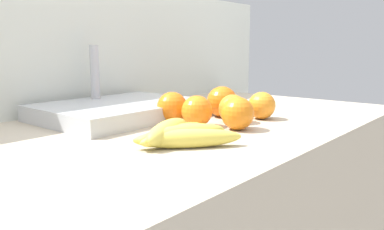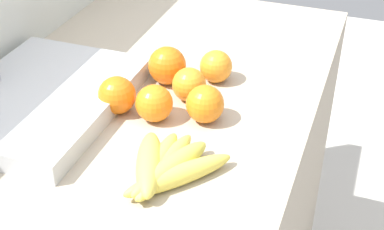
{
  "view_description": "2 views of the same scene",
  "coord_description": "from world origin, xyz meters",
  "px_view_note": "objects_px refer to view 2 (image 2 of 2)",
  "views": [
    {
      "loc": [
        -0.51,
        -0.6,
        1.12
      ],
      "look_at": [
        0.09,
        -0.09,
        0.98
      ],
      "focal_mm": 36.39,
      "sensor_mm": 36.0,
      "label": 1
    },
    {
      "loc": [
        -0.64,
        -0.41,
        1.53
      ],
      "look_at": [
        0.13,
        -0.13,
        0.98
      ],
      "focal_mm": 52.27,
      "sensor_mm": 36.0,
      "label": 2
    }
  ],
  "objects_px": {
    "orange_center": "(189,85)",
    "sink_basin": "(41,98)",
    "orange_back_right": "(154,103)",
    "orange_back_left": "(167,66)",
    "orange_right": "(205,104)",
    "banana_bunch": "(164,167)",
    "orange_far_right": "(216,66)",
    "orange_front": "(117,95)"
  },
  "relations": [
    {
      "from": "orange_center",
      "to": "sink_basin",
      "type": "bearing_deg",
      "value": 115.93
    },
    {
      "from": "banana_bunch",
      "to": "orange_back_right",
      "type": "height_order",
      "value": "orange_back_right"
    },
    {
      "from": "sink_basin",
      "to": "orange_right",
      "type": "bearing_deg",
      "value": -78.11
    },
    {
      "from": "orange_far_right",
      "to": "sink_basin",
      "type": "bearing_deg",
      "value": 126.74
    },
    {
      "from": "banana_bunch",
      "to": "orange_far_right",
      "type": "height_order",
      "value": "orange_far_right"
    },
    {
      "from": "orange_front",
      "to": "banana_bunch",
      "type": "bearing_deg",
      "value": -133.63
    },
    {
      "from": "banana_bunch",
      "to": "orange_back_left",
      "type": "relative_size",
      "value": 2.41
    },
    {
      "from": "orange_center",
      "to": "orange_back_left",
      "type": "relative_size",
      "value": 0.86
    },
    {
      "from": "orange_center",
      "to": "orange_far_right",
      "type": "relative_size",
      "value": 0.99
    },
    {
      "from": "orange_right",
      "to": "sink_basin",
      "type": "xyz_separation_m",
      "value": [
        -0.07,
        0.31,
        -0.01
      ]
    },
    {
      "from": "orange_center",
      "to": "orange_front",
      "type": "distance_m",
      "value": 0.14
    },
    {
      "from": "orange_back_right",
      "to": "orange_far_right",
      "type": "bearing_deg",
      "value": -19.84
    },
    {
      "from": "orange_back_right",
      "to": "orange_center",
      "type": "bearing_deg",
      "value": -22.34
    },
    {
      "from": "orange_back_left",
      "to": "orange_right",
      "type": "xyz_separation_m",
      "value": [
        -0.11,
        -0.12,
        -0.0
      ]
    },
    {
      "from": "orange_center",
      "to": "sink_basin",
      "type": "height_order",
      "value": "sink_basin"
    },
    {
      "from": "banana_bunch",
      "to": "orange_front",
      "type": "xyz_separation_m",
      "value": [
        0.15,
        0.16,
        0.02
      ]
    },
    {
      "from": "orange_center",
      "to": "orange_back_left",
      "type": "distance_m",
      "value": 0.08
    },
    {
      "from": "orange_front",
      "to": "orange_far_right",
      "type": "xyz_separation_m",
      "value": [
        0.18,
        -0.14,
        -0.0
      ]
    },
    {
      "from": "banana_bunch",
      "to": "orange_back_right",
      "type": "bearing_deg",
      "value": 28.2
    },
    {
      "from": "orange_center",
      "to": "sink_basin",
      "type": "relative_size",
      "value": 0.17
    },
    {
      "from": "orange_front",
      "to": "orange_far_right",
      "type": "height_order",
      "value": "orange_front"
    },
    {
      "from": "orange_back_left",
      "to": "orange_far_right",
      "type": "bearing_deg",
      "value": -66.63
    },
    {
      "from": "orange_right",
      "to": "orange_far_right",
      "type": "distance_m",
      "value": 0.15
    },
    {
      "from": "orange_front",
      "to": "orange_right",
      "type": "distance_m",
      "value": 0.17
    },
    {
      "from": "orange_back_right",
      "to": "orange_right",
      "type": "bearing_deg",
      "value": -72.29
    },
    {
      "from": "orange_front",
      "to": "sink_basin",
      "type": "height_order",
      "value": "sink_basin"
    },
    {
      "from": "banana_bunch",
      "to": "orange_center",
      "type": "xyz_separation_m",
      "value": [
        0.24,
        0.04,
        0.02
      ]
    },
    {
      "from": "orange_right",
      "to": "orange_far_right",
      "type": "bearing_deg",
      "value": 10.03
    },
    {
      "from": "orange_back_left",
      "to": "orange_front",
      "type": "distance_m",
      "value": 0.14
    },
    {
      "from": "orange_back_left",
      "to": "orange_center",
      "type": "bearing_deg",
      "value": -126.07
    },
    {
      "from": "orange_back_right",
      "to": "banana_bunch",
      "type": "bearing_deg",
      "value": -151.8
    },
    {
      "from": "orange_front",
      "to": "orange_center",
      "type": "bearing_deg",
      "value": -52.18
    },
    {
      "from": "orange_far_right",
      "to": "sink_basin",
      "type": "xyz_separation_m",
      "value": [
        -0.21,
        0.29,
        -0.01
      ]
    },
    {
      "from": "orange_back_left",
      "to": "orange_right",
      "type": "relative_size",
      "value": 1.1
    },
    {
      "from": "sink_basin",
      "to": "orange_far_right",
      "type": "bearing_deg",
      "value": -53.26
    },
    {
      "from": "orange_far_right",
      "to": "orange_back_left",
      "type": "bearing_deg",
      "value": 113.37
    },
    {
      "from": "banana_bunch",
      "to": "orange_right",
      "type": "height_order",
      "value": "orange_right"
    },
    {
      "from": "orange_back_right",
      "to": "sink_basin",
      "type": "xyz_separation_m",
      "value": [
        -0.04,
        0.22,
        -0.01
      ]
    },
    {
      "from": "banana_bunch",
      "to": "orange_center",
      "type": "relative_size",
      "value": 2.82
    },
    {
      "from": "orange_right",
      "to": "orange_far_right",
      "type": "xyz_separation_m",
      "value": [
        0.15,
        0.03,
        -0.0
      ]
    },
    {
      "from": "banana_bunch",
      "to": "orange_center",
      "type": "bearing_deg",
      "value": 10.28
    },
    {
      "from": "banana_bunch",
      "to": "orange_far_right",
      "type": "xyz_separation_m",
      "value": [
        0.33,
        0.02,
        0.02
      ]
    }
  ]
}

